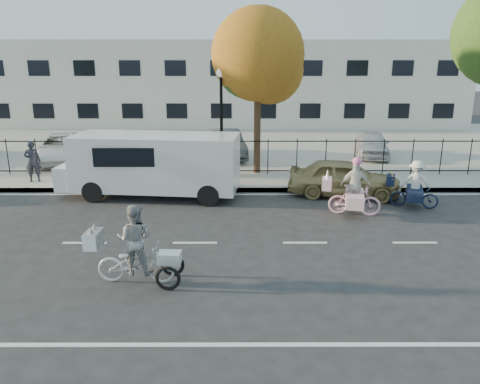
{
  "coord_description": "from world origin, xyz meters",
  "views": [
    {
      "loc": [
        1.2,
        -11.83,
        4.84
      ],
      "look_at": [
        1.23,
        1.2,
        1.1
      ],
      "focal_mm": 35.0,
      "sensor_mm": 36.0,
      "label": 1
    }
  ],
  "objects_px": {
    "zebra_trike": "(136,253)",
    "gold_sedan": "(344,178)",
    "unicorn_bike": "(354,194)",
    "lot_car_b": "(62,148)",
    "lot_car_d": "(372,144)",
    "lamppost": "(221,104)",
    "lot_car_c": "(226,144)",
    "pedestrian": "(33,161)",
    "bull_bike": "(414,189)",
    "white_van": "(153,163)"
  },
  "relations": [
    {
      "from": "lot_car_b",
      "to": "lamppost",
      "type": "bearing_deg",
      "value": -31.9
    },
    {
      "from": "bull_bike",
      "to": "lot_car_c",
      "type": "xyz_separation_m",
      "value": [
        -6.49,
        7.55,
        0.18
      ]
    },
    {
      "from": "pedestrian",
      "to": "lot_car_b",
      "type": "bearing_deg",
      "value": -102.28
    },
    {
      "from": "zebra_trike",
      "to": "lot_car_d",
      "type": "relative_size",
      "value": 0.59
    },
    {
      "from": "gold_sedan",
      "to": "pedestrian",
      "type": "distance_m",
      "value": 11.97
    },
    {
      "from": "unicorn_bike",
      "to": "lot_car_b",
      "type": "height_order",
      "value": "unicorn_bike"
    },
    {
      "from": "bull_bike",
      "to": "lot_car_b",
      "type": "xyz_separation_m",
      "value": [
        -14.13,
        6.57,
        0.15
      ]
    },
    {
      "from": "lamppost",
      "to": "gold_sedan",
      "type": "distance_m",
      "value": 5.61
    },
    {
      "from": "white_van",
      "to": "lot_car_c",
      "type": "xyz_separation_m",
      "value": [
        2.42,
        6.22,
        -0.42
      ]
    },
    {
      "from": "lamppost",
      "to": "lot_car_b",
      "type": "relative_size",
      "value": 0.94
    },
    {
      "from": "pedestrian",
      "to": "lot_car_c",
      "type": "xyz_separation_m",
      "value": [
        7.42,
        4.67,
        -0.15
      ]
    },
    {
      "from": "gold_sedan",
      "to": "lot_car_d",
      "type": "xyz_separation_m",
      "value": [
        2.73,
        6.34,
        0.09
      ]
    },
    {
      "from": "bull_bike",
      "to": "lamppost",
      "type": "bearing_deg",
      "value": 79.03
    },
    {
      "from": "lamppost",
      "to": "white_van",
      "type": "bearing_deg",
      "value": -135.82
    },
    {
      "from": "zebra_trike",
      "to": "lot_car_c",
      "type": "distance_m",
      "value": 13.11
    },
    {
      "from": "zebra_trike",
      "to": "gold_sedan",
      "type": "relative_size",
      "value": 0.53
    },
    {
      "from": "white_van",
      "to": "lot_car_c",
      "type": "relative_size",
      "value": 1.61
    },
    {
      "from": "gold_sedan",
      "to": "lot_car_b",
      "type": "xyz_separation_m",
      "value": [
        -12.08,
        5.24,
        0.11
      ]
    },
    {
      "from": "gold_sedan",
      "to": "lot_car_b",
      "type": "relative_size",
      "value": 0.86
    },
    {
      "from": "lamppost",
      "to": "bull_bike",
      "type": "xyz_separation_m",
      "value": [
        6.55,
        -3.64,
        -2.47
      ]
    },
    {
      "from": "unicorn_bike",
      "to": "bull_bike",
      "type": "relative_size",
      "value": 1.08
    },
    {
      "from": "gold_sedan",
      "to": "lot_car_c",
      "type": "relative_size",
      "value": 0.99
    },
    {
      "from": "unicorn_bike",
      "to": "pedestrian",
      "type": "height_order",
      "value": "unicorn_bike"
    },
    {
      "from": "gold_sedan",
      "to": "lot_car_d",
      "type": "bearing_deg",
      "value": -12.39
    },
    {
      "from": "lamppost",
      "to": "pedestrian",
      "type": "distance_m",
      "value": 7.71
    },
    {
      "from": "white_van",
      "to": "lot_car_c",
      "type": "bearing_deg",
      "value": 74.94
    },
    {
      "from": "gold_sedan",
      "to": "lot_car_d",
      "type": "relative_size",
      "value": 1.1
    },
    {
      "from": "lamppost",
      "to": "lot_car_b",
      "type": "bearing_deg",
      "value": 158.82
    },
    {
      "from": "lot_car_c",
      "to": "lot_car_d",
      "type": "bearing_deg",
      "value": -11.04
    },
    {
      "from": "white_van",
      "to": "pedestrian",
      "type": "distance_m",
      "value": 5.24
    },
    {
      "from": "lamppost",
      "to": "pedestrian",
      "type": "xyz_separation_m",
      "value": [
        -7.37,
        -0.75,
        -2.15
      ]
    },
    {
      "from": "lot_car_d",
      "to": "lot_car_b",
      "type": "bearing_deg",
      "value": -165.64
    },
    {
      "from": "zebra_trike",
      "to": "lot_car_b",
      "type": "height_order",
      "value": "zebra_trike"
    },
    {
      "from": "lot_car_b",
      "to": "lot_car_d",
      "type": "relative_size",
      "value": 1.28
    },
    {
      "from": "lot_car_d",
      "to": "zebra_trike",
      "type": "bearing_deg",
      "value": -113.76
    },
    {
      "from": "lamppost",
      "to": "bull_bike",
      "type": "distance_m",
      "value": 7.89
    },
    {
      "from": "gold_sedan",
      "to": "lot_car_c",
      "type": "distance_m",
      "value": 7.64
    },
    {
      "from": "lot_car_b",
      "to": "lot_car_c",
      "type": "xyz_separation_m",
      "value": [
        7.64,
        0.98,
        0.02
      ]
    },
    {
      "from": "lamppost",
      "to": "unicorn_bike",
      "type": "bearing_deg",
      "value": -45.61
    },
    {
      "from": "unicorn_bike",
      "to": "pedestrian",
      "type": "relative_size",
      "value": 1.18
    },
    {
      "from": "lot_car_c",
      "to": "lot_car_b",
      "type": "bearing_deg",
      "value": 175.3
    },
    {
      "from": "lamppost",
      "to": "lot_car_d",
      "type": "bearing_deg",
      "value": 29.2
    },
    {
      "from": "white_van",
      "to": "lot_car_b",
      "type": "distance_m",
      "value": 7.41
    },
    {
      "from": "bull_bike",
      "to": "white_van",
      "type": "xyz_separation_m",
      "value": [
        -8.91,
        1.34,
        0.6
      ]
    },
    {
      "from": "bull_bike",
      "to": "zebra_trike",
      "type": "bearing_deg",
      "value": 141.92
    },
    {
      "from": "pedestrian",
      "to": "lot_car_c",
      "type": "relative_size",
      "value": 0.4
    },
    {
      "from": "zebra_trike",
      "to": "unicorn_bike",
      "type": "relative_size",
      "value": 1.1
    },
    {
      "from": "lot_car_c",
      "to": "lot_car_d",
      "type": "height_order",
      "value": "lot_car_c"
    },
    {
      "from": "lamppost",
      "to": "unicorn_bike",
      "type": "xyz_separation_m",
      "value": [
        4.34,
        -4.43,
        -2.41
      ]
    },
    {
      "from": "white_van",
      "to": "lot_car_c",
      "type": "height_order",
      "value": "white_van"
    }
  ]
}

